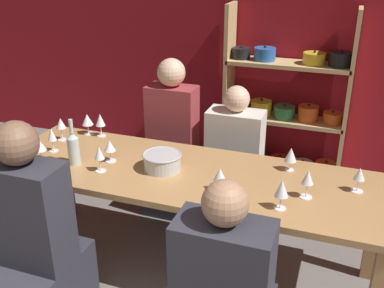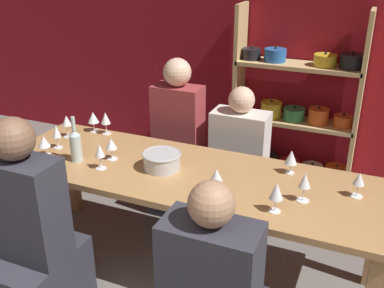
% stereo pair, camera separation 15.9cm
% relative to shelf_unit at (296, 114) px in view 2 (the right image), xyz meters
% --- Properties ---
extents(wall_back_red, '(8.80, 0.06, 2.70)m').
position_rel_shelf_unit_xyz_m(wall_back_red, '(-0.23, 0.20, 0.73)').
color(wall_back_red, maroon).
rests_on(wall_back_red, ground_plane).
extents(shelf_unit, '(1.12, 0.30, 1.58)m').
position_rel_shelf_unit_xyz_m(shelf_unit, '(0.00, 0.00, 0.00)').
color(shelf_unit, tan).
rests_on(shelf_unit, ground_plane).
extents(dining_table, '(2.49, 0.81, 0.74)m').
position_rel_shelf_unit_xyz_m(dining_table, '(-0.37, -1.66, 0.03)').
color(dining_table, '#AD7F4C').
rests_on(dining_table, ground_plane).
extents(mixing_bowl, '(0.25, 0.25, 0.11)m').
position_rel_shelf_unit_xyz_m(mixing_bowl, '(-0.53, -1.68, 0.17)').
color(mixing_bowl, '#B7BABC').
rests_on(mixing_bowl, dining_table).
extents(wine_bottle_green, '(0.08, 0.08, 0.31)m').
position_rel_shelf_unit_xyz_m(wine_bottle_green, '(-1.09, -1.79, 0.23)').
color(wine_bottle_green, '#B2C6C1').
rests_on(wine_bottle_green, dining_table).
extents(wine_glass_red_a, '(0.08, 0.08, 0.14)m').
position_rel_shelf_unit_xyz_m(wine_glass_red_a, '(-1.34, -1.81, 0.21)').
color(wine_glass_red_a, white).
rests_on(wine_glass_red_a, dining_table).
extents(wine_glass_red_b, '(0.07, 0.07, 0.17)m').
position_rel_shelf_unit_xyz_m(wine_glass_red_b, '(-1.40, -1.49, 0.24)').
color(wine_glass_red_b, white).
rests_on(wine_glass_red_b, dining_table).
extents(wine_glass_white_a, '(0.07, 0.07, 0.17)m').
position_rel_shelf_unit_xyz_m(wine_glass_white_a, '(0.37, -1.72, 0.24)').
color(wine_glass_white_a, white).
rests_on(wine_glass_white_a, dining_table).
extents(wine_glass_red_c, '(0.07, 0.07, 0.18)m').
position_rel_shelf_unit_xyz_m(wine_glass_red_c, '(0.25, -1.89, 0.24)').
color(wine_glass_red_c, white).
rests_on(wine_glass_red_c, dining_table).
extents(wine_glass_empty_a, '(0.08, 0.08, 0.15)m').
position_rel_shelf_unit_xyz_m(wine_glass_empty_a, '(-0.89, -1.68, 0.22)').
color(wine_glass_empty_a, white).
rests_on(wine_glass_empty_a, dining_table).
extents(wine_glass_empty_b, '(0.08, 0.08, 0.15)m').
position_rel_shelf_unit_xyz_m(wine_glass_empty_b, '(0.23, -1.42, 0.22)').
color(wine_glass_empty_b, white).
rests_on(wine_glass_empty_b, dining_table).
extents(wine_glass_empty_c, '(0.07, 0.07, 0.17)m').
position_rel_shelf_unit_xyz_m(wine_glass_empty_c, '(-0.88, -1.83, 0.24)').
color(wine_glass_empty_c, white).
rests_on(wine_glass_empty_c, dining_table).
extents(wine_glass_white_b, '(0.07, 0.07, 0.14)m').
position_rel_shelf_unit_xyz_m(wine_glass_white_b, '(-0.11, -1.82, 0.22)').
color(wine_glass_white_b, white).
rests_on(wine_glass_white_b, dining_table).
extents(wine_glass_empty_d, '(0.08, 0.08, 0.16)m').
position_rel_shelf_unit_xyz_m(wine_glass_empty_d, '(-1.28, -1.32, 0.23)').
color(wine_glass_empty_d, white).
rests_on(wine_glass_empty_d, dining_table).
extents(wine_glass_red_d, '(0.06, 0.06, 0.17)m').
position_rel_shelf_unit_xyz_m(wine_glass_red_d, '(-1.34, -1.68, 0.23)').
color(wine_glass_red_d, white).
rests_on(wine_glass_red_d, dining_table).
extents(wine_glass_white_c, '(0.07, 0.07, 0.17)m').
position_rel_shelf_unit_xyz_m(wine_glass_white_c, '(-1.17, -1.32, 0.24)').
color(wine_glass_white_c, white).
rests_on(wine_glass_white_c, dining_table).
extents(wine_glass_red_e, '(0.07, 0.07, 0.15)m').
position_rel_shelf_unit_xyz_m(wine_glass_red_e, '(0.64, -1.56, 0.22)').
color(wine_glass_red_e, white).
rests_on(wine_glass_red_e, dining_table).
extents(person_far_a, '(0.43, 0.53, 1.10)m').
position_rel_shelf_unit_xyz_m(person_far_a, '(-0.25, -0.91, -0.23)').
color(person_far_a, '#2D2D38').
rests_on(person_far_a, ground_plane).
extents(person_near_b, '(0.42, 0.53, 1.27)m').
position_rel_shelf_unit_xyz_m(person_near_b, '(-0.97, -2.42, -0.15)').
color(person_near_b, '#2D2D38').
rests_on(person_near_b, ground_plane).
extents(person_far_b, '(0.39, 0.48, 1.27)m').
position_rel_shelf_unit_xyz_m(person_far_b, '(-0.76, -0.94, -0.15)').
color(person_far_b, '#2D2D38').
rests_on(person_far_b, ground_plane).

